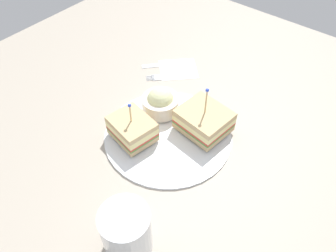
{
  "coord_description": "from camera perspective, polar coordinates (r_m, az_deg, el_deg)",
  "views": [
    {
      "loc": [
        28.55,
        -35.28,
        52.22
      ],
      "look_at": [
        0.0,
        0.0,
        2.97
      ],
      "focal_mm": 35.37,
      "sensor_mm": 36.0,
      "label": 1
    }
  ],
  "objects": [
    {
      "name": "ground_plane",
      "position": [
        0.7,
        -0.0,
        -2.2
      ],
      "size": [
        117.93,
        117.93,
        2.0
      ],
      "primitive_type": "cube",
      "color": "#9E9384"
    },
    {
      "name": "drink_glass",
      "position": [
        0.53,
        -7.1,
        -17.83
      ],
      "size": [
        7.66,
        7.66,
        9.67
      ],
      "color": "beige",
      "rests_on": "ground_plane"
    },
    {
      "name": "knife",
      "position": [
        0.87,
        -0.88,
        10.61
      ],
      "size": [
        8.97,
        10.13,
        0.35
      ],
      "color": "silver",
      "rests_on": "ground_plane"
    },
    {
      "name": "napkin",
      "position": [
        0.86,
        1.78,
        9.79
      ],
      "size": [
        12.54,
        12.54,
        0.15
      ],
      "primitive_type": "cube",
      "rotation": [
        0.0,
        0.0,
        10.22
      ],
      "color": "white",
      "rests_on": "ground_plane"
    },
    {
      "name": "plate",
      "position": [
        0.69,
        -0.0,
        -1.4
      ],
      "size": [
        26.5,
        26.5,
        0.97
      ],
      "primitive_type": "cylinder",
      "color": "white",
      "rests_on": "ground_plane"
    },
    {
      "name": "sandwich_half_front",
      "position": [
        0.66,
        -6.19,
        -0.44
      ],
      "size": [
        9.7,
        8.46,
        9.04
      ],
      "color": "tan",
      "rests_on": "plate"
    },
    {
      "name": "coleslaw_bowl",
      "position": [
        0.72,
        -1.32,
        4.15
      ],
      "size": [
        8.02,
        8.02,
        5.77
      ],
      "color": "silver",
      "rests_on": "plate"
    },
    {
      "name": "sandwich_half_back",
      "position": [
        0.68,
        6.2,
        0.99
      ],
      "size": [
        10.73,
        9.7,
        10.83
      ],
      "color": "tan",
      "rests_on": "plate"
    },
    {
      "name": "fork",
      "position": [
        0.83,
        -0.49,
        8.55
      ],
      "size": [
        9.11,
        9.91,
        0.35
      ],
      "color": "silver",
      "rests_on": "ground_plane"
    }
  ]
}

